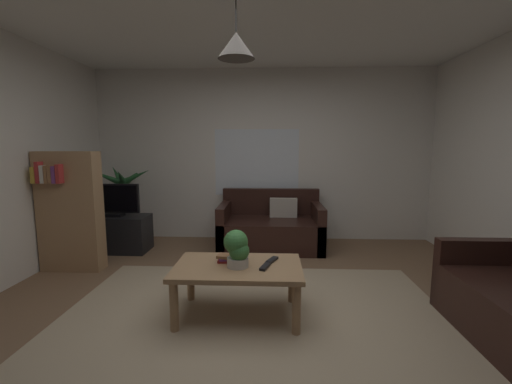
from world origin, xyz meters
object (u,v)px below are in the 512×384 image
(remote_on_table_1, at_px, (272,260))
(book_on_table_2, at_px, (226,256))
(book_on_table_1, at_px, (226,258))
(potted_palm_corner, at_px, (124,208))
(potted_plant_on_table, at_px, (237,248))
(book_on_table_0, at_px, (226,260))
(pendant_lamp, at_px, (236,45))
(coffee_table, at_px, (238,273))
(remote_on_table_0, at_px, (265,267))
(bookshelf_corner, at_px, (70,210))
(tv_stand, at_px, (116,233))
(tv, at_px, (113,200))
(couch_under_window, at_px, (271,229))

(remote_on_table_1, bearing_deg, book_on_table_2, -148.99)
(book_on_table_1, distance_m, potted_palm_corner, 2.75)
(potted_plant_on_table, bearing_deg, book_on_table_0, 133.77)
(remote_on_table_1, height_order, pendant_lamp, pendant_lamp)
(remote_on_table_1, bearing_deg, coffee_table, -133.40)
(book_on_table_1, bearing_deg, remote_on_table_0, -21.67)
(book_on_table_0, distance_m, remote_on_table_0, 0.37)
(coffee_table, height_order, bookshelf_corner, bookshelf_corner)
(coffee_table, bearing_deg, remote_on_table_1, 21.08)
(potted_plant_on_table, xyz_separation_m, tv_stand, (-1.88, 1.74, -0.36))
(book_on_table_1, distance_m, potted_plant_on_table, 0.21)
(tv, height_order, pendant_lamp, pendant_lamp)
(couch_under_window, height_order, remote_on_table_0, couch_under_window)
(book_on_table_2, bearing_deg, coffee_table, -33.26)
(book_on_table_2, bearing_deg, pendant_lamp, -33.26)
(book_on_table_0, height_order, remote_on_table_0, remote_on_table_0)
(couch_under_window, distance_m, bookshelf_corner, 2.58)
(book_on_table_2, bearing_deg, remote_on_table_0, -20.03)
(book_on_table_0, distance_m, tv_stand, 2.40)
(tv_stand, relative_size, bookshelf_corner, 0.64)
(tv_stand, bearing_deg, book_on_table_1, -42.51)
(tv_stand, relative_size, potted_palm_corner, 0.75)
(remote_on_table_1, relative_size, potted_plant_on_table, 0.51)
(remote_on_table_1, bearing_deg, potted_plant_on_table, -128.08)
(potted_palm_corner, bearing_deg, remote_on_table_1, -42.17)
(coffee_table, xyz_separation_m, remote_on_table_0, (0.23, -0.05, 0.08))
(book_on_table_1, distance_m, remote_on_table_1, 0.40)
(couch_under_window, distance_m, book_on_table_1, 1.93)
(potted_plant_on_table, distance_m, potted_palm_corner, 2.91)
(couch_under_window, height_order, pendant_lamp, pendant_lamp)
(book_on_table_2, xyz_separation_m, tv, (-1.77, 1.61, 0.23))
(book_on_table_1, height_order, pendant_lamp, pendant_lamp)
(tv, distance_m, potted_palm_corner, 0.50)
(couch_under_window, xyz_separation_m, book_on_table_0, (-0.40, -1.88, 0.19))
(book_on_table_0, xyz_separation_m, bookshelf_corner, (-1.95, 0.90, 0.26))
(tv, bearing_deg, book_on_table_0, -42.17)
(book_on_table_2, bearing_deg, couch_under_window, 78.26)
(couch_under_window, relative_size, book_on_table_0, 10.79)
(book_on_table_0, height_order, potted_plant_on_table, potted_plant_on_table)
(tv_stand, bearing_deg, couch_under_window, 6.88)
(book_on_table_1, relative_size, potted_plant_on_table, 0.40)
(tv_stand, xyz_separation_m, bookshelf_corner, (-0.19, -0.72, 0.47))
(coffee_table, distance_m, remote_on_table_1, 0.32)
(potted_plant_on_table, distance_m, tv, 2.55)
(book_on_table_2, bearing_deg, potted_plant_on_table, -44.00)
(tv_stand, xyz_separation_m, potted_palm_corner, (-0.06, 0.43, 0.27))
(tv_stand, distance_m, bookshelf_corner, 0.88)
(book_on_table_0, height_order, pendant_lamp, pendant_lamp)
(coffee_table, bearing_deg, couch_under_window, 81.86)
(couch_under_window, height_order, coffee_table, couch_under_window)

